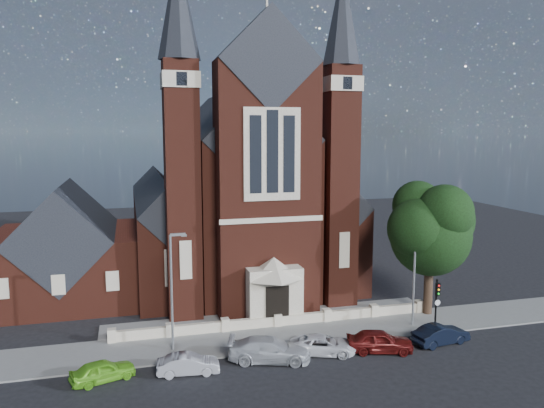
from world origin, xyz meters
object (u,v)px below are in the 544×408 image
at_px(car_navy, 441,335).
at_px(car_dark_red, 379,341).
at_px(street_lamp_right, 416,267).
at_px(street_tree, 434,231).
at_px(parish_hall, 66,254).
at_px(car_silver_b, 269,350).
at_px(church, 234,195).
at_px(car_silver_a, 188,364).
at_px(traffic_signal, 437,298).
at_px(car_white_suv, 323,345).
at_px(street_lamp_left, 173,285).
at_px(car_lime_van, 103,371).

bearing_deg(car_navy, car_dark_red, 81.96).
height_order(street_lamp_right, car_dark_red, street_lamp_right).
relative_size(street_tree, car_dark_red, 2.41).
xyz_separation_m(parish_hall, car_silver_b, (13.88, -17.16, -3.24)).
relative_size(church, car_silver_a, 9.23).
bearing_deg(street_lamp_right, car_dark_red, -141.83).
bearing_deg(traffic_signal, car_dark_red, -159.30).
bearing_deg(car_white_suv, car_navy, -75.47).
relative_size(street_tree, car_silver_b, 2.02).
height_order(church, street_lamp_right, church).
distance_m(street_tree, car_navy, 8.58).
bearing_deg(street_lamp_right, street_tree, 34.26).
height_order(street_lamp_right, car_white_suv, street_lamp_right).
xyz_separation_m(street_lamp_left, traffic_signal, (18.91, -1.57, -2.02)).
xyz_separation_m(street_lamp_left, car_navy, (18.04, -3.59, -3.91)).
distance_m(street_lamp_left, car_lime_van, 6.78).
bearing_deg(street_tree, car_silver_a, -165.04).
distance_m(street_lamp_right, car_lime_van, 23.03).
distance_m(traffic_signal, car_white_suv, 9.70).
bearing_deg(street_lamp_left, car_silver_a, -81.55).
relative_size(car_silver_a, car_silver_b, 0.71).
bearing_deg(street_tree, car_silver_b, -161.69).
distance_m(traffic_signal, car_lime_van, 23.50).
xyz_separation_m(car_lime_van, car_silver_a, (4.99, -0.40, -0.02)).
relative_size(street_tree, car_lime_van, 2.83).
height_order(parish_hall, street_lamp_left, parish_hall).
distance_m(car_silver_a, car_white_suv, 9.00).
xyz_separation_m(parish_hall, street_lamp_left, (8.09, -14.00, 0.59)).
bearing_deg(church, traffic_signal, -61.80).
bearing_deg(car_white_suv, traffic_signal, -62.83).
distance_m(parish_hall, car_white_suv, 24.69).
bearing_deg(traffic_signal, street_lamp_left, 175.24).
height_order(car_lime_van, car_white_suv, car_lime_van).
height_order(street_lamp_right, traffic_signal, street_lamp_right).
distance_m(car_silver_a, car_navy, 17.50).
distance_m(church, car_navy, 25.82).
xyz_separation_m(parish_hall, street_tree, (28.60, -12.29, 2.95)).
bearing_deg(car_dark_red, parish_hall, 66.84).
relative_size(parish_hall, car_dark_red, 2.74).
bearing_deg(car_silver_b, car_dark_red, -76.50).
distance_m(street_tree, traffic_signal, 5.70).
distance_m(street_lamp_right, car_silver_a, 18.27).
bearing_deg(car_white_suv, street_lamp_left, 91.34).
xyz_separation_m(church, car_lime_van, (-12.36, -22.17, -7.54)).
height_order(car_silver_a, car_navy, car_navy).
xyz_separation_m(traffic_signal, car_dark_red, (-5.61, -2.12, -1.83)).
bearing_deg(car_lime_van, car_white_suv, -107.65).
bearing_deg(car_silver_a, car_navy, -84.58).
bearing_deg(street_lamp_left, car_dark_red, -15.53).
bearing_deg(street_tree, car_navy, -114.99).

